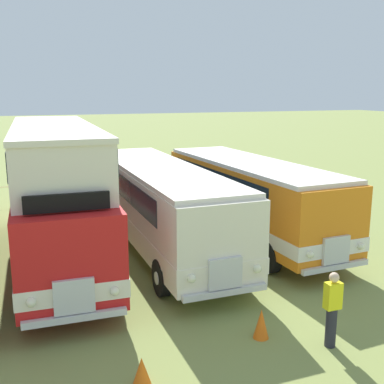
{
  "coord_description": "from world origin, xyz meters",
  "views": [
    {
      "loc": [
        4.11,
        -15.37,
        5.55
      ],
      "look_at": [
        9.95,
        0.29,
        1.95
      ],
      "focal_mm": 44.11,
      "sensor_mm": 36.0,
      "label": 1
    }
  ],
  "objects_px": {
    "cone_near_end": "(261,324)",
    "bus_eighth_in_row": "(248,194)",
    "marshal_person": "(332,309)",
    "bus_sixth_in_row": "(56,187)",
    "cone_mid_row": "(142,371)",
    "bus_seventh_in_row": "(159,200)"
  },
  "relations": [
    {
      "from": "marshal_person",
      "to": "cone_near_end",
      "type": "bearing_deg",
      "value": 145.96
    },
    {
      "from": "cone_near_end",
      "to": "marshal_person",
      "type": "distance_m",
      "value": 1.61
    },
    {
      "from": "cone_mid_row",
      "to": "cone_near_end",
      "type": "bearing_deg",
      "value": 14.07
    },
    {
      "from": "bus_eighth_in_row",
      "to": "cone_mid_row",
      "type": "relative_size",
      "value": 17.95
    },
    {
      "from": "bus_sixth_in_row",
      "to": "marshal_person",
      "type": "height_order",
      "value": "bus_sixth_in_row"
    },
    {
      "from": "bus_sixth_in_row",
      "to": "cone_mid_row",
      "type": "height_order",
      "value": "bus_sixth_in_row"
    },
    {
      "from": "cone_near_end",
      "to": "cone_mid_row",
      "type": "relative_size",
      "value": 1.25
    },
    {
      "from": "cone_mid_row",
      "to": "marshal_person",
      "type": "relative_size",
      "value": 0.32
    },
    {
      "from": "cone_near_end",
      "to": "marshal_person",
      "type": "xyz_separation_m",
      "value": [
        1.26,
        -0.85,
        0.54
      ]
    },
    {
      "from": "bus_seventh_in_row",
      "to": "cone_mid_row",
      "type": "distance_m",
      "value": 8.26
    },
    {
      "from": "bus_eighth_in_row",
      "to": "cone_near_end",
      "type": "xyz_separation_m",
      "value": [
        -3.13,
        -6.83,
        -1.4
      ]
    },
    {
      "from": "bus_eighth_in_row",
      "to": "marshal_person",
      "type": "height_order",
      "value": "bus_eighth_in_row"
    },
    {
      "from": "bus_sixth_in_row",
      "to": "marshal_person",
      "type": "distance_m",
      "value": 9.49
    },
    {
      "from": "bus_eighth_in_row",
      "to": "bus_sixth_in_row",
      "type": "bearing_deg",
      "value": 178.53
    },
    {
      "from": "bus_sixth_in_row",
      "to": "bus_eighth_in_row",
      "type": "relative_size",
      "value": 1.13
    },
    {
      "from": "bus_seventh_in_row",
      "to": "marshal_person",
      "type": "relative_size",
      "value": 6.46
    },
    {
      "from": "bus_sixth_in_row",
      "to": "cone_near_end",
      "type": "distance_m",
      "value": 8.26
    },
    {
      "from": "bus_sixth_in_row",
      "to": "cone_mid_row",
      "type": "relative_size",
      "value": 20.24
    },
    {
      "from": "cone_near_end",
      "to": "bus_eighth_in_row",
      "type": "bearing_deg",
      "value": 65.37
    },
    {
      "from": "bus_seventh_in_row",
      "to": "bus_eighth_in_row",
      "type": "distance_m",
      "value": 3.48
    },
    {
      "from": "bus_eighth_in_row",
      "to": "cone_near_end",
      "type": "bearing_deg",
      "value": -114.63
    },
    {
      "from": "bus_seventh_in_row",
      "to": "bus_eighth_in_row",
      "type": "bearing_deg",
      "value": -1.75
    }
  ]
}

